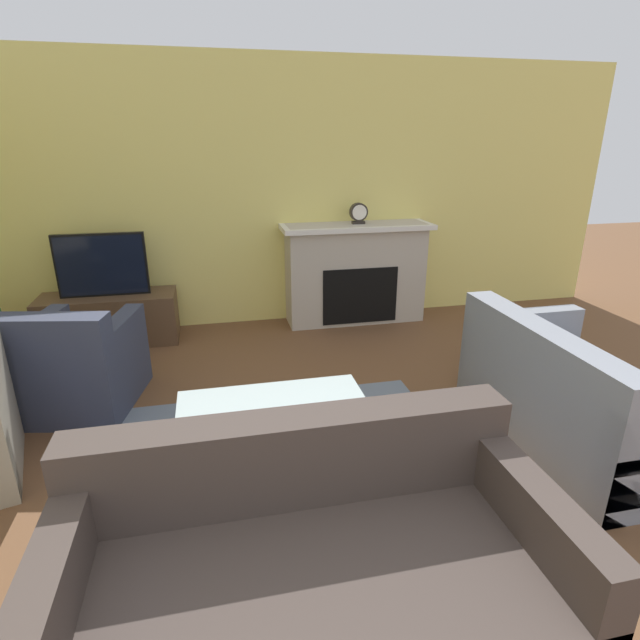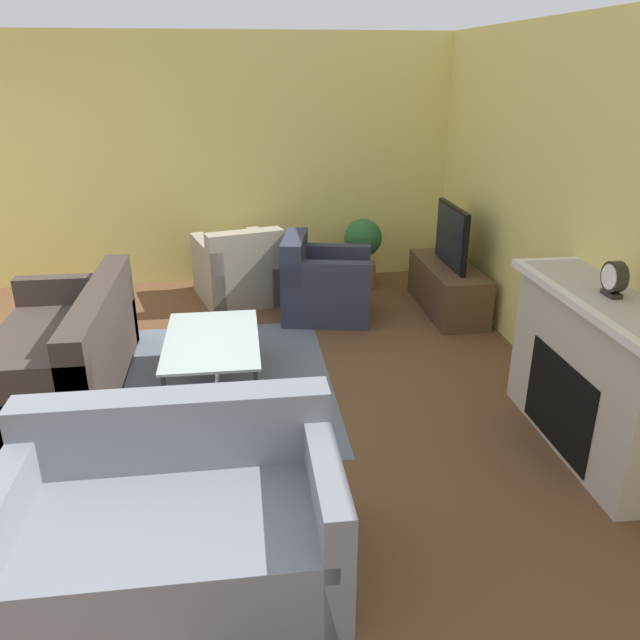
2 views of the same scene
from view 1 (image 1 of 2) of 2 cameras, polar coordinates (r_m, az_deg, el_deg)
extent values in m
cube|color=#EADB72|center=(5.34, -9.07, 13.75)|extent=(8.34, 0.06, 2.70)
cube|color=slate|center=(3.21, -4.89, -16.52)|extent=(2.35, 1.92, 0.00)
cube|color=#BCB2A3|center=(5.45, 4.04, 5.35)|extent=(1.48, 0.42, 1.07)
cube|color=black|center=(5.31, 4.63, 2.74)|extent=(0.81, 0.01, 0.60)
cube|color=white|center=(5.32, 4.26, 10.59)|extent=(1.60, 0.48, 0.05)
cube|color=brown|center=(5.32, -22.86, 0.12)|extent=(1.27, 0.48, 0.49)
cube|color=black|center=(5.18, -23.66, 5.78)|extent=(0.82, 0.05, 0.60)
cube|color=black|center=(5.15, -23.71, 5.71)|extent=(0.78, 0.01, 0.56)
cube|color=#3D332D|center=(2.22, -0.64, -29.89)|extent=(1.89, 0.98, 0.42)
cube|color=#3D332D|center=(2.23, -2.81, -15.43)|extent=(1.89, 0.20, 0.40)
cube|color=#3D332D|center=(2.19, -27.20, -28.88)|extent=(0.14, 0.98, 0.66)
cube|color=#3D332D|center=(2.41, 22.04, -22.68)|extent=(0.14, 0.98, 0.66)
cube|color=gray|center=(3.81, 27.65, -9.00)|extent=(0.95, 1.60, 0.42)
cube|color=gray|center=(3.42, 23.85, -4.00)|extent=(0.20, 1.60, 0.40)
cube|color=gray|center=(4.27, 21.87, -3.21)|extent=(0.95, 0.14, 0.66)
cube|color=#33384C|center=(4.20, -25.36, -5.97)|extent=(0.89, 0.98, 0.42)
cube|color=#33384C|center=(3.78, -28.17, -2.46)|extent=(0.76, 0.34, 0.40)
cube|color=#33384C|center=(4.03, -21.73, -4.58)|extent=(0.30, 0.86, 0.66)
cube|color=#33384C|center=(4.28, -29.25, -4.36)|extent=(0.30, 0.86, 0.66)
cylinder|color=#333338|center=(2.87, -15.36, -17.74)|extent=(0.04, 0.04, 0.37)
cylinder|color=#333338|center=(2.98, 6.43, -15.49)|extent=(0.04, 0.04, 0.37)
cylinder|color=#333338|center=(3.41, -14.97, -11.19)|extent=(0.04, 0.04, 0.37)
cylinder|color=#333338|center=(3.50, 3.05, -9.57)|extent=(0.04, 0.04, 0.37)
cube|color=silver|center=(3.04, -5.20, -10.35)|extent=(1.15, 0.72, 0.02)
cube|color=#28231E|center=(5.35, 4.39, 11.07)|extent=(0.13, 0.07, 0.03)
cylinder|color=#28231E|center=(5.33, 4.43, 12.21)|extent=(0.19, 0.07, 0.19)
cylinder|color=white|center=(5.30, 4.54, 12.16)|extent=(0.15, 0.00, 0.15)
camera|label=2|loc=(5.60, 49.63, 17.96)|focal=35.00mm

